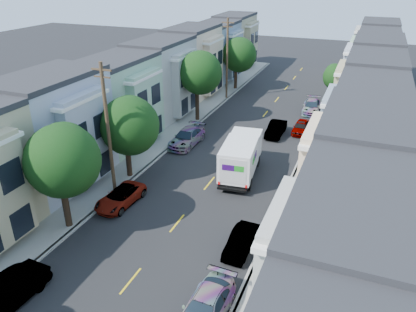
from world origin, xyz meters
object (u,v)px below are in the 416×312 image
Objects in this scene: tree_c at (129,126)px; utility_pole_near at (108,131)px; tree_e at (238,55)px; fedex_truck at (241,156)px; lead_sedan at (276,129)px; parked_left_b at (7,294)px; tree_far_r at (335,77)px; tree_b at (62,161)px; utility_pole_far at (227,59)px; parked_left_c at (120,197)px; parked_right_a at (205,309)px; parked_right_c at (301,127)px; parked_right_d at (312,106)px; tree_d at (199,73)px; parked_left_d at (187,137)px; parked_right_b at (241,241)px.

utility_pole_near is (0.00, -2.66, 0.58)m from tree_c.
tree_e is 30.69m from utility_pole_near.
utility_pole_near reaches higher than fedex_truck.
lead_sedan is at bearing -58.71° from tree_e.
utility_pole_near is 12.73m from parked_left_b.
tree_c is 0.69× the size of utility_pole_near.
tree_far_r is at bearing -12.62° from tree_e.
utility_pole_far is (0.00, 31.03, 0.13)m from tree_b.
parked_right_a is (9.80, -7.64, 0.10)m from parked_left_c.
fedex_truck is at bearing -94.00° from lead_sedan.
parked_right_c is 7.08m from parked_right_d.
tree_d reaches higher than lead_sedan.
utility_pole_near is 1.97× the size of parked_left_d.
fedex_truck is 1.60× the size of lead_sedan.
utility_pole_near is (-13.19, -27.74, 1.46)m from tree_far_r.
tree_c is 2.72m from utility_pole_near.
parked_right_d is at bearing 73.88° from fedex_truck.
parked_right_a is at bearing -85.60° from fedex_truck.
lead_sedan is (8.92, -0.99, -4.79)m from tree_d.
parked_right_b is at bearing -94.17° from parked_right_d.
parked_left_c is (1.40, -18.34, -4.87)m from tree_d.
parked_right_d is at bearing 73.25° from parked_left_c.
tree_d reaches higher than tree_c.
utility_pole_near reaches higher than tree_d.
fedex_truck is at bearing 24.16° from tree_c.
fedex_truck is 15.64m from parked_right_a.
tree_c is 0.97× the size of tree_e.
tree_b is at bearing -90.00° from utility_pole_far.
parked_right_a reaches higher than parked_right_b.
tree_b is 25.66m from parked_right_c.
tree_b is at bearing -114.80° from parked_right_d.
utility_pole_far is at bearing -172.51° from tree_far_r.
parked_left_d is (0.00, 11.80, 0.15)m from parked_left_c.
tree_c reaches higher than fedex_truck.
fedex_truck is 19.44m from parked_left_b.
parked_left_b is at bearing -136.74° from parked_right_b.
parked_left_b is 10.53m from parked_left_c.
parked_left_d is 12.15m from parked_right_c.
fedex_truck is 1.72× the size of parked_right_c.
parked_right_b is at bearing -15.25° from utility_pole_near.
parked_left_b is 1.24× the size of parked_right_b.
lead_sedan is at bearing 70.44° from parked_left_c.
tree_b is 5.92m from parked_left_c.
fedex_truck is (-5.02, -21.41, -1.91)m from tree_far_r.
fedex_truck is at bearing -52.56° from tree_d.
tree_b reaches higher than tree_c.
parked_right_d is (-1.99, -3.02, -2.99)m from tree_far_r.
utility_pole_near is 12.46m from parked_right_b.
tree_e is 32.33m from parked_left_c.
utility_pole_far is at bearing 89.99° from tree_d.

